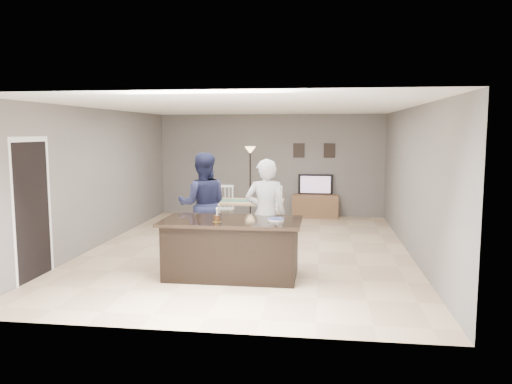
# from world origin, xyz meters

# --- Properties ---
(floor) EXTENTS (8.00, 8.00, 0.00)m
(floor) POSITION_xyz_m (0.00, 0.00, 0.00)
(floor) COLOR #D4B288
(floor) RESTS_ON ground
(room_shell) EXTENTS (8.00, 8.00, 8.00)m
(room_shell) POSITION_xyz_m (0.00, 0.00, 1.68)
(room_shell) COLOR slate
(room_shell) RESTS_ON floor
(kitchen_island) EXTENTS (2.15, 1.10, 0.90)m
(kitchen_island) POSITION_xyz_m (0.00, -1.80, 0.45)
(kitchen_island) COLOR black
(kitchen_island) RESTS_ON floor
(tv_console) EXTENTS (1.20, 0.40, 0.60)m
(tv_console) POSITION_xyz_m (1.20, 3.77, 0.30)
(tv_console) COLOR brown
(tv_console) RESTS_ON floor
(television) EXTENTS (0.91, 0.12, 0.53)m
(television) POSITION_xyz_m (1.20, 3.84, 0.86)
(television) COLOR black
(television) RESTS_ON tv_console
(tv_screen_glow) EXTENTS (0.78, 0.00, 0.78)m
(tv_screen_glow) POSITION_xyz_m (1.20, 3.76, 0.87)
(tv_screen_glow) COLOR orange
(tv_screen_glow) RESTS_ON tv_console
(picture_frames) EXTENTS (1.10, 0.02, 0.38)m
(picture_frames) POSITION_xyz_m (1.15, 3.98, 1.75)
(picture_frames) COLOR black
(picture_frames) RESTS_ON room_shell
(doorway) EXTENTS (0.00, 2.10, 2.65)m
(doorway) POSITION_xyz_m (-2.99, -2.30, 1.26)
(doorway) COLOR black
(doorway) RESTS_ON floor
(woman) EXTENTS (0.71, 0.51, 1.81)m
(woman) POSITION_xyz_m (0.47, -1.25, 0.91)
(woman) COLOR silver
(woman) RESTS_ON floor
(man) EXTENTS (1.03, 0.87, 1.88)m
(man) POSITION_xyz_m (-0.76, -0.56, 0.94)
(man) COLOR #1A1D3A
(man) RESTS_ON floor
(birthday_cake) EXTENTS (0.14, 0.14, 0.21)m
(birthday_cake) POSITION_xyz_m (-0.19, -2.00, 0.95)
(birthday_cake) COLOR yellow
(birthday_cake) RESTS_ON kitchen_island
(plate_stack) EXTENTS (0.26, 0.26, 0.04)m
(plate_stack) POSITION_xyz_m (0.69, -1.81, 0.92)
(plate_stack) COLOR white
(plate_stack) RESTS_ON kitchen_island
(dining_table) EXTENTS (1.69, 1.92, 1.01)m
(dining_table) POSITION_xyz_m (-0.27, 1.16, 0.64)
(dining_table) COLOR #A17A57
(dining_table) RESTS_ON floor
(floor_lamp) EXTENTS (0.28, 0.28, 1.87)m
(floor_lamp) POSITION_xyz_m (-0.46, 3.36, 1.45)
(floor_lamp) COLOR black
(floor_lamp) RESTS_ON floor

